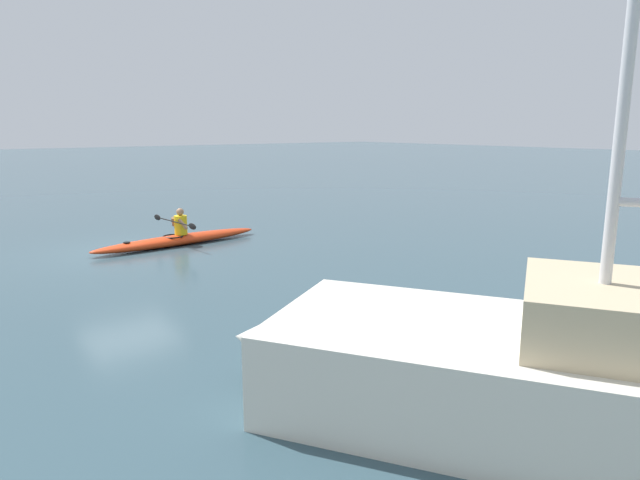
# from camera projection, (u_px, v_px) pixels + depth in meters

# --- Properties ---
(ground_plane) EXTENTS (160.00, 160.00, 0.00)m
(ground_plane) POSITION_uv_depth(u_px,v_px,m) (125.00, 252.00, 15.13)
(ground_plane) COLOR #334C56
(kayak) EXTENTS (5.10, 1.02, 0.29)m
(kayak) POSITION_uv_depth(u_px,v_px,m) (178.00, 240.00, 16.02)
(kayak) COLOR red
(kayak) RESTS_ON ground
(kayaker) EXTENTS (0.49, 2.45, 0.76)m
(kayaker) POSITION_uv_depth(u_px,v_px,m) (180.00, 223.00, 15.97)
(kayaker) COLOR yellow
(kayaker) RESTS_ON kayak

